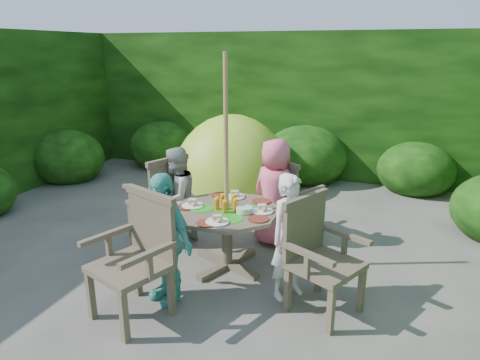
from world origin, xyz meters
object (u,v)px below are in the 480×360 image
(parasol_pole, at_px, (226,167))
(garden_chair_left, at_px, (161,197))
(garden_chair_back, at_px, (289,197))
(garden_chair_front, at_px, (138,255))
(child_right, at_px, (290,237))
(patio_table, at_px, (227,218))
(dome_tent, at_px, (232,190))
(child_back, at_px, (275,193))
(child_front, at_px, (164,238))
(child_left, at_px, (176,198))
(garden_chair_right, at_px, (318,254))

(parasol_pole, xyz_separation_m, garden_chair_left, (-1.01, 0.42, -0.57))
(garden_chair_back, bearing_deg, garden_chair_front, 97.07)
(garden_chair_left, bearing_deg, child_right, 89.50)
(patio_table, height_order, garden_chair_back, garden_chair_back)
(parasol_pole, bearing_deg, dome_tent, 109.90)
(child_back, relative_size, child_front, 1.04)
(garden_chair_back, relative_size, garden_chair_front, 0.91)
(patio_table, xyz_separation_m, child_left, (-0.74, 0.31, 0.03))
(parasol_pole, relative_size, dome_tent, 0.89)
(patio_table, bearing_deg, garden_chair_left, 157.59)
(patio_table, distance_m, garden_chair_back, 1.10)
(parasol_pole, height_order, garden_chair_right, parasol_pole)
(garden_chair_back, relative_size, child_front, 0.77)
(child_right, relative_size, child_left, 1.01)
(garden_chair_back, bearing_deg, parasol_pole, 97.40)
(child_front, bearing_deg, garden_chair_back, 92.35)
(parasol_pole, bearing_deg, child_left, 157.58)
(child_left, bearing_deg, parasol_pole, 73.77)
(patio_table, distance_m, dome_tent, 2.63)
(child_back, bearing_deg, garden_chair_back, -89.33)
(dome_tent, bearing_deg, garden_chair_right, -55.55)
(garden_chair_right, bearing_deg, parasol_pole, 94.62)
(parasol_pole, height_order, garden_chair_left, parasol_pole)
(patio_table, height_order, child_right, child_right)
(child_left, distance_m, child_back, 1.13)
(garden_chair_left, xyz_separation_m, garden_chair_front, (0.59, -1.42, 0.02))
(child_right, xyz_separation_m, dome_tent, (-1.62, 2.72, -0.59))
(child_right, bearing_deg, child_left, 103.76)
(garden_chair_front, distance_m, child_left, 1.35)
(garden_chair_right, height_order, dome_tent, dome_tent)
(garden_chair_right, height_order, child_back, child_back)
(garden_chair_right, xyz_separation_m, child_left, (-1.75, 0.72, 0.07))
(garden_chair_back, xyz_separation_m, child_front, (-0.71, -1.76, 0.11))
(garden_chair_back, relative_size, dome_tent, 0.38)
(garden_chair_left, bearing_deg, dome_tent, -161.87)
(child_left, bearing_deg, dome_tent, -170.12)
(child_front, xyz_separation_m, dome_tent, (-0.57, 3.16, -0.61))
(parasol_pole, height_order, garden_chair_back, parasol_pole)
(parasol_pole, bearing_deg, garden_chair_left, 157.54)
(child_left, bearing_deg, garden_chair_right, 73.97)
(patio_table, xyz_separation_m, child_right, (0.74, -0.30, 0.04))
(parasol_pole, height_order, child_right, parasol_pole)
(dome_tent, bearing_deg, garden_chair_back, -46.74)
(child_front, bearing_deg, child_back, 92.05)
(patio_table, distance_m, child_back, 0.80)
(garden_chair_front, bearing_deg, garden_chair_right, 43.36)
(garden_chair_right, bearing_deg, child_left, 94.47)
(patio_table, relative_size, dome_tent, 0.60)
(patio_table, height_order, garden_chair_front, garden_chair_front)
(garden_chair_front, bearing_deg, patio_table, 88.06)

